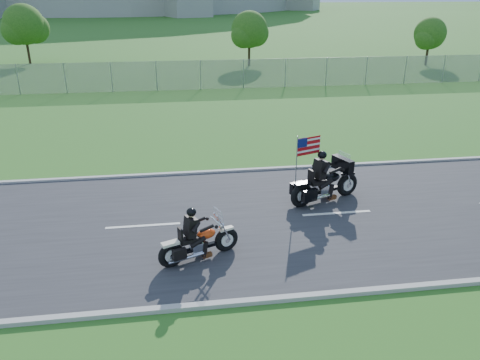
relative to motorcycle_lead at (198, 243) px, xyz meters
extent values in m
plane|color=#29591B|center=(0.46, 2.02, -0.49)|extent=(420.00, 420.00, 0.00)
cube|color=#28282B|center=(0.46, 2.02, -0.47)|extent=(120.00, 8.00, 0.04)
cube|color=#9E9B93|center=(0.46, 6.07, -0.44)|extent=(120.00, 0.18, 0.12)
cube|color=#9E9B93|center=(0.46, -2.03, -0.44)|extent=(120.00, 0.18, 0.12)
cube|color=gray|center=(-4.54, 22.02, 0.51)|extent=(60.00, 0.03, 2.00)
cylinder|color=#382316|center=(6.46, 32.02, 0.77)|extent=(0.22, 0.22, 2.52)
sphere|color=#214D14|center=(6.46, 32.02, 2.66)|extent=(3.20, 3.20, 3.20)
sphere|color=#214D14|center=(7.10, 32.50, 2.30)|extent=(2.40, 2.40, 2.40)
sphere|color=#214D14|center=(5.90, 31.62, 2.21)|extent=(2.24, 2.24, 2.24)
cylinder|color=#382316|center=(-13.54, 36.02, 0.91)|extent=(0.22, 0.22, 2.80)
sphere|color=#214D14|center=(-13.54, 36.02, 3.01)|extent=(3.60, 3.60, 3.60)
sphere|color=#214D14|center=(-12.82, 36.56, 2.61)|extent=(2.70, 2.70, 2.70)
sphere|color=#214D14|center=(-14.17, 35.57, 2.51)|extent=(2.52, 2.52, 2.52)
cylinder|color=#382316|center=(22.46, 30.02, 0.63)|extent=(0.22, 0.22, 2.24)
sphere|color=#214D14|center=(22.46, 30.02, 2.31)|extent=(2.80, 2.80, 2.80)
sphere|color=#214D14|center=(23.02, 30.44, 1.99)|extent=(2.10, 2.10, 2.10)
sphere|color=#214D14|center=(21.97, 29.67, 1.91)|extent=(1.96, 1.96, 1.96)
torus|color=black|center=(0.77, 0.31, -0.13)|extent=(0.70, 0.41, 0.69)
torus|color=black|center=(-0.70, -0.28, -0.13)|extent=(0.70, 0.41, 0.69)
ellipsoid|color=#EC4211|center=(0.23, 0.09, 0.20)|extent=(0.60, 0.47, 0.26)
cube|color=black|center=(-0.23, -0.09, 0.17)|extent=(0.58, 0.45, 0.11)
cube|color=black|center=(-0.18, -0.07, 0.53)|extent=(0.35, 0.43, 0.51)
sphere|color=black|center=(-0.14, -0.06, 0.93)|extent=(0.33, 0.33, 0.25)
cube|color=silver|center=(0.57, 0.23, 0.65)|extent=(0.19, 0.41, 0.37)
torus|color=black|center=(5.26, 3.35, -0.07)|extent=(0.84, 0.47, 0.82)
torus|color=black|center=(3.49, 2.69, -0.07)|extent=(0.84, 0.47, 0.82)
ellipsoid|color=black|center=(4.60, 3.11, 0.33)|extent=(0.70, 0.55, 0.31)
cube|color=black|center=(4.06, 2.91, 0.28)|extent=(0.69, 0.52, 0.13)
cube|color=black|center=(4.11, 2.93, 0.71)|extent=(0.40, 0.51, 0.61)
sphere|color=black|center=(4.17, 2.94, 1.19)|extent=(0.38, 0.38, 0.30)
cube|color=black|center=(5.00, 3.25, 0.71)|extent=(0.54, 0.91, 0.44)
cube|color=#B70C11|center=(3.73, 3.02, 1.49)|extent=(0.84, 0.33, 0.58)
camera|label=1|loc=(-0.40, -10.62, 6.15)|focal=35.00mm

